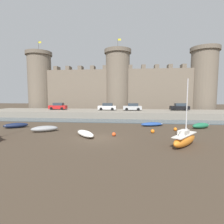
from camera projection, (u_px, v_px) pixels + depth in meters
ground_plane at (97, 138)px, 19.13m from camera, size 160.00×160.00×0.00m
water_channel at (110, 121)px, 31.78m from camera, size 80.00×4.50×0.10m
quay_road at (114, 114)px, 38.90m from camera, size 57.61×10.00×1.32m
castle at (118, 85)px, 48.67m from camera, size 52.95×7.34×20.12m
rowboat_foreground_centre at (85, 133)px, 19.92m from camera, size 3.11×3.46×0.65m
rowboat_near_channel_left at (152, 124)px, 26.73m from camera, size 3.76×2.30×0.57m
sailboat_midflat_left at (185, 139)px, 16.15m from camera, size 3.48×4.12×6.19m
rowboat_midflat_centre at (16, 125)px, 25.16m from camera, size 3.28×2.67×0.73m
rowboat_foreground_left at (45, 129)px, 22.55m from camera, size 3.50×2.70×0.76m
rowboat_midflat_right at (201, 126)px, 24.77m from camera, size 3.19×2.46×0.79m
mooring_buoy_mid_mud at (175, 129)px, 23.00m from camera, size 0.47×0.47×0.47m
mooring_buoy_off_centre at (183, 134)px, 20.53m from camera, size 0.36×0.36×0.36m
mooring_buoy_near_shore at (114, 134)px, 20.03m from camera, size 0.45×0.45×0.45m
mooring_buoy_near_channel at (153, 131)px, 21.66m from camera, size 0.48×0.48×0.48m
car_quay_west at (133, 107)px, 39.11m from camera, size 4.14×1.96×1.62m
car_quay_centre_west at (58, 106)px, 41.57m from camera, size 4.14×1.96×1.62m
car_quay_centre_east at (180, 107)px, 39.31m from camera, size 4.14×1.96×1.62m
car_quay_east at (107, 107)px, 39.83m from camera, size 4.14×1.96×1.62m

